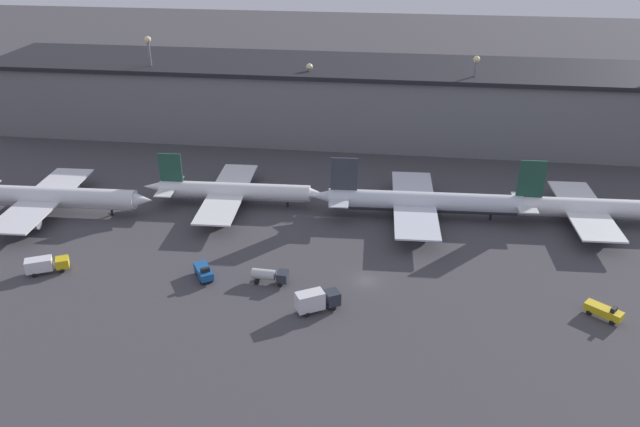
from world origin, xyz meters
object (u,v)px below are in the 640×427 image
Objects in this scene: airplane_2 at (422,202)px; airplane_3 at (590,208)px; service_vehicle_4 at (45,264)px; service_vehicle_0 at (604,311)px; service_vehicle_1 at (204,272)px; service_vehicle_2 at (316,300)px; airplane_0 at (49,197)px; service_vehicle_3 at (270,275)px; airplane_1 at (233,192)px.

airplane_2 is 35.76m from airplane_3.
airplane_2 is 76.94m from service_vehicle_4.
service_vehicle_4 is (-99.70, 1.22, 0.42)m from service_vehicle_0.
service_vehicle_4 reaches higher than service_vehicle_0.
airplane_2 is at bearing 94.54° from service_vehicle_1.
service_vehicle_2 is 52.12m from service_vehicle_4.
airplane_0 is at bearing -177.46° from airplane_3.
airplane_0 is at bearing 90.53° from service_vehicle_4.
service_vehicle_1 reaches higher than service_vehicle_3.
service_vehicle_2 is at bearing -118.19° from airplane_2.
service_vehicle_2 reaches higher than service_vehicle_1.
service_vehicle_1 is 29.95m from service_vehicle_4.
airplane_2 is at bearing -3.49° from airplane_1.
airplane_3 is at bearing -1.69° from airplane_1.
airplane_1 is 42.80m from service_vehicle_4.
airplane_2 is 40.79m from service_vehicle_3.
airplane_0 is 26.44m from service_vehicle_4.
airplane_3 is 6.02× the size of service_vehicle_3.
service_vehicle_1 is at bearing -145.19° from service_vehicle_0.
airplane_3 reaches higher than service_vehicle_1.
airplane_0 is 7.73× the size of service_vehicle_0.
airplane_1 is at bearing 10.80° from airplane_0.
airplane_3 is at bearing 2.54° from airplane_0.
service_vehicle_4 is at bearing -174.27° from service_vehicle_3.
service_vehicle_2 is at bearing -146.29° from airplane_3.
service_vehicle_2 reaches higher than service_vehicle_3.
airplane_0 reaches higher than airplane_1.
service_vehicle_1 reaches higher than service_vehicle_0.
airplane_0 is 82.09m from airplane_2.
service_vehicle_2 is (-18.08, -37.51, -1.56)m from airplane_2.
airplane_0 reaches higher than service_vehicle_3.
airplane_3 is 5.21× the size of service_vehicle_2.
airplane_1 is at bearing 178.31° from airplane_3.
airplane_3 is (117.36, 10.28, -0.19)m from airplane_0.
service_vehicle_3 is at bearing -145.82° from service_vehicle_0.
airplane_1 is 0.84× the size of airplane_2.
service_vehicle_4 is (-42.37, -2.05, 0.19)m from service_vehicle_3.
airplane_2 is (42.49, -0.76, 0.37)m from airplane_1.
airplane_0 reaches higher than service_vehicle_1.
airplane_1 reaches higher than service_vehicle_0.
service_vehicle_0 is (72.28, -34.05, -1.98)m from airplane_1.
airplane_1 is at bearing -167.79° from service_vehicle_0.
airplane_2 is 8.40× the size of service_vehicle_1.
service_vehicle_3 is at bearing -23.16° from service_vehicle_4.
service_vehicle_3 is 42.42m from service_vehicle_4.
service_vehicle_0 is at bearing -27.69° from airplane_1.
service_vehicle_4 is at bearing -143.26° from service_vehicle_0.
service_vehicle_0 is 57.42m from service_vehicle_3.
service_vehicle_0 is 0.89× the size of service_vehicle_3.
airplane_0 is at bearing 126.00° from service_vehicle_2.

